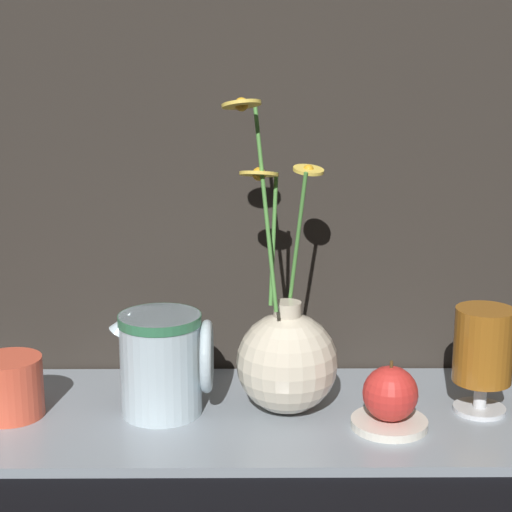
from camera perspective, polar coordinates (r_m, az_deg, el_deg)
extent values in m
plane|color=black|center=(1.11, -0.88, -10.91)|extent=(6.00, 6.00, 0.00)
cube|color=gray|center=(1.11, -0.88, -10.62)|extent=(0.78, 0.30, 0.01)
sphere|color=beige|center=(1.08, 2.08, -7.12)|extent=(0.13, 0.13, 0.13)
cylinder|color=beige|center=(1.06, 2.11, -3.90)|extent=(0.03, 0.03, 0.03)
cylinder|color=#4C8E3D|center=(1.05, 2.81, 1.29)|extent=(0.02, 0.03, 0.16)
cylinder|color=#EAC64C|center=(1.04, 3.52, 5.75)|extent=(0.05, 0.05, 0.01)
sphere|color=gold|center=(1.04, 3.52, 5.75)|extent=(0.01, 0.01, 0.01)
cylinder|color=#4C8E3D|center=(1.04, 1.17, 1.14)|extent=(0.01, 0.04, 0.16)
cylinder|color=#EAC64C|center=(1.03, 0.20, 5.49)|extent=(0.06, 0.06, 0.01)
sphere|color=gold|center=(1.03, 0.20, 5.49)|extent=(0.02, 0.02, 0.02)
cylinder|color=#4C8E3D|center=(1.02, 0.64, 3.27)|extent=(0.03, 0.06, 0.24)
cylinder|color=#EAC64C|center=(0.99, -0.96, 10.07)|extent=(0.06, 0.06, 0.01)
sphere|color=gold|center=(0.99, -0.96, 10.07)|extent=(0.02, 0.02, 0.02)
cylinder|color=#DB5138|center=(1.12, -16.07, -8.39)|extent=(0.08, 0.08, 0.08)
cylinder|color=silver|center=(1.09, -6.35, -7.14)|extent=(0.10, 0.10, 0.13)
cylinder|color=#33724C|center=(1.07, -6.44, -4.20)|extent=(0.10, 0.10, 0.01)
torus|color=silver|center=(1.08, -3.29, -6.66)|extent=(0.01, 0.09, 0.09)
cone|color=silver|center=(1.07, -8.73, -4.39)|extent=(0.04, 0.03, 0.04)
cylinder|color=silver|center=(1.14, 14.64, -9.80)|extent=(0.07, 0.07, 0.01)
cylinder|color=silver|center=(1.13, 14.70, -8.84)|extent=(0.02, 0.02, 0.04)
cylinder|color=#935619|center=(1.11, 14.91, -5.73)|extent=(0.07, 0.07, 0.09)
cylinder|color=silver|center=(1.07, 8.87, -10.95)|extent=(0.09, 0.09, 0.01)
sphere|color=red|center=(1.06, 8.94, -9.05)|extent=(0.07, 0.07, 0.07)
cylinder|color=#4C3819|center=(1.04, 9.02, -7.13)|extent=(0.00, 0.00, 0.01)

